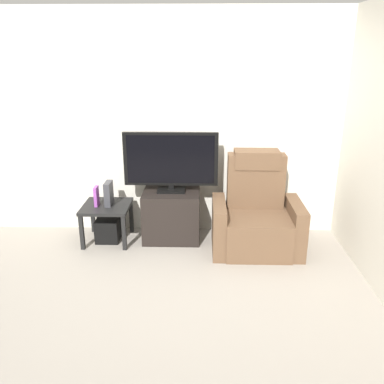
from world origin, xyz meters
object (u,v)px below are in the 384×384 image
at_px(television, 171,161).
at_px(book_upright, 96,196).
at_px(game_console, 109,194).
at_px(subwoofer_box, 108,230).
at_px(side_table, 107,211).
at_px(tv_stand, 172,215).
at_px(recliner_armchair, 256,216).

bearing_deg(television, book_upright, -172.22).
bearing_deg(game_console, book_upright, -167.47).
xyz_separation_m(television, book_upright, (-0.85, -0.12, -0.39)).
relative_size(television, book_upright, 4.73).
bearing_deg(book_upright, subwoofer_box, 11.31).
height_order(side_table, book_upright, book_upright).
xyz_separation_m(subwoofer_box, book_upright, (-0.10, -0.02, 0.43)).
distance_m(tv_stand, recliner_armchair, 0.99).
relative_size(subwoofer_box, game_console, 0.98).
bearing_deg(book_upright, game_console, 12.53).
height_order(subwoofer_box, game_console, game_console).
xyz_separation_m(book_upright, game_console, (0.14, 0.03, 0.02)).
height_order(recliner_armchair, side_table, recliner_armchair).
relative_size(television, recliner_armchair, 0.99).
height_order(television, recliner_armchair, television).
bearing_deg(recliner_armchair, television, 171.43).
distance_m(television, game_console, 0.81).
relative_size(book_upright, game_console, 0.83).
bearing_deg(book_upright, television, 7.78).
height_order(television, game_console, television).
bearing_deg(recliner_armchair, tv_stand, 172.50).
distance_m(tv_stand, subwoofer_box, 0.77).
bearing_deg(television, recliner_armchair, -12.55).
relative_size(side_table, book_upright, 2.39).
height_order(recliner_armchair, game_console, recliner_armchair).
bearing_deg(game_console, tv_stand, 5.36).
xyz_separation_m(tv_stand, side_table, (-0.75, -0.08, 0.08)).
bearing_deg(book_upright, side_table, 11.31).
distance_m(tv_stand, game_console, 0.77).
distance_m(subwoofer_box, book_upright, 0.44).
xyz_separation_m(side_table, book_upright, (-0.10, -0.02, 0.18)).
height_order(tv_stand, side_table, tv_stand).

